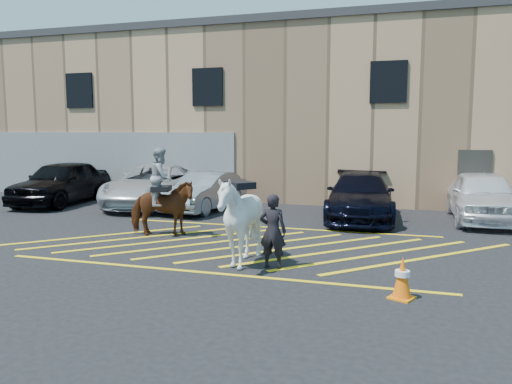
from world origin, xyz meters
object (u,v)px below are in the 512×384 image
(car_silver_sedan, at_px, (205,192))
(car_white_suv, at_px, (483,196))
(traffic_cone, at_px, (402,278))
(saddled_white, at_px, (240,221))
(car_white_pickup, at_px, (154,186))
(car_blue_suv, at_px, (360,196))
(car_black_suv, at_px, (62,182))
(handler, at_px, (273,231))
(mounted_bay, at_px, (162,201))

(car_silver_sedan, xyz_separation_m, car_white_suv, (9.25, 0.58, 0.12))
(traffic_cone, bearing_deg, saddled_white, 160.20)
(car_white_pickup, relative_size, car_silver_sedan, 1.35)
(car_white_pickup, bearing_deg, traffic_cone, -49.85)
(traffic_cone, bearing_deg, car_blue_suv, 100.29)
(car_black_suv, relative_size, car_silver_sedan, 1.21)
(car_black_suv, distance_m, car_white_pickup, 3.80)
(car_white_pickup, bearing_deg, car_black_suv, -179.53)
(car_black_suv, distance_m, car_blue_suv, 11.58)
(car_white_pickup, xyz_separation_m, car_white_suv, (11.57, 0.08, 0.02))
(car_black_suv, relative_size, saddled_white, 2.13)
(handler, relative_size, mounted_bay, 0.65)
(car_white_pickup, xyz_separation_m, traffic_cone, (9.23, -8.39, -0.41))
(car_white_suv, bearing_deg, car_white_pickup, 179.60)
(handler, bearing_deg, mounted_bay, -30.51)
(car_blue_suv, height_order, traffic_cone, car_blue_suv)
(car_silver_sedan, height_order, traffic_cone, car_silver_sedan)
(car_white_pickup, distance_m, car_blue_suv, 7.84)
(handler, bearing_deg, car_silver_sedan, -56.72)
(handler, bearing_deg, traffic_cone, 155.46)
(car_white_suv, distance_m, traffic_cone, 8.79)
(car_silver_sedan, relative_size, traffic_cone, 5.68)
(traffic_cone, bearing_deg, mounted_bay, 151.43)
(mounted_bay, bearing_deg, traffic_cone, -28.57)
(car_white_pickup, height_order, traffic_cone, car_white_pickup)
(car_silver_sedan, xyz_separation_m, mounted_bay, (0.60, -4.45, 0.29))
(car_silver_sedan, height_order, car_blue_suv, car_blue_suv)
(car_blue_suv, relative_size, car_white_suv, 1.09)
(mounted_bay, xyz_separation_m, saddled_white, (3.01, -2.25, 0.00))
(car_silver_sedan, xyz_separation_m, saddled_white, (3.61, -6.70, 0.29))
(mounted_bay, relative_size, saddled_white, 1.02)
(car_white_suv, relative_size, mounted_bay, 1.96)
(car_white_suv, xyz_separation_m, saddled_white, (-5.64, -7.28, 0.17))
(mounted_bay, xyz_separation_m, traffic_cone, (6.31, -3.44, -0.61))
(car_silver_sedan, bearing_deg, saddled_white, -55.96)
(car_white_pickup, height_order, mounted_bay, mounted_bay)
(car_black_suv, distance_m, traffic_cone, 15.19)
(car_white_pickup, height_order, car_silver_sedan, car_white_pickup)
(saddled_white, distance_m, traffic_cone, 3.56)
(car_white_suv, distance_m, handler, 8.78)
(car_black_suv, xyz_separation_m, saddled_white, (9.69, -6.66, 0.12))
(saddled_white, relative_size, traffic_cone, 3.22)
(car_silver_sedan, bearing_deg, traffic_cone, -43.04)
(car_blue_suv, distance_m, saddled_white, 6.88)
(car_white_suv, bearing_deg, car_black_suv, -178.51)
(mounted_bay, relative_size, traffic_cone, 3.29)
(mounted_bay, bearing_deg, car_blue_suv, 41.73)
(car_black_suv, relative_size, car_white_suv, 1.06)
(mounted_bay, bearing_deg, handler, -30.95)
(car_white_suv, xyz_separation_m, handler, (-4.94, -7.25, -0.02))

